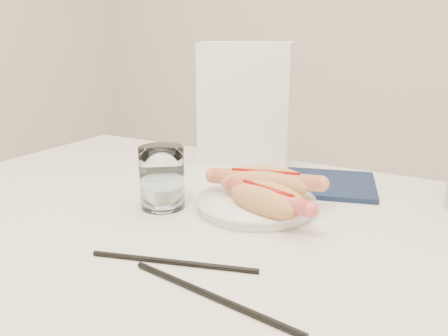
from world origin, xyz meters
The scene contains 9 objects.
table centered at (0.00, 0.00, 0.69)m, with size 1.20×0.80×0.75m.
plate centered at (0.03, 0.08, 0.76)m, with size 0.19×0.19×0.02m, color white.
hotdog_left centered at (0.04, 0.10, 0.79)m, with size 0.18×0.11×0.05m.
hotdog_right centered at (0.07, 0.04, 0.79)m, with size 0.16×0.10×0.04m.
water_glass centered at (-0.11, 0.02, 0.80)m, with size 0.07×0.07×0.10m, color white.
chopstick_near centered at (0.03, -0.14, 0.75)m, with size 0.01×0.01×0.22m, color black.
chopstick_far centered at (0.11, -0.19, 0.75)m, with size 0.01×0.01×0.24m, color black.
napkin_box centered at (-0.12, 0.35, 0.88)m, with size 0.20×0.11×0.26m, color white.
navy_napkin centered at (0.10, 0.26, 0.75)m, with size 0.17×0.17×0.01m, color #121E3A.
Camera 1 is at (0.35, -0.59, 1.04)m, focal length 37.99 mm.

